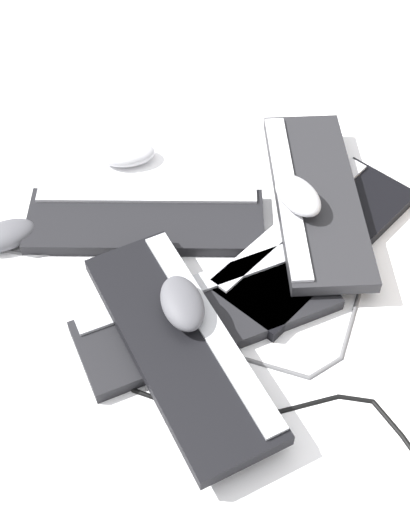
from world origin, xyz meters
TOP-DOWN VIEW (x-y plane):
  - ground_plane at (0.00, 0.00)m, footprint 3.20×3.20m
  - keyboard_0 at (0.04, 0.01)m, footprint 0.41×0.42m
  - keyboard_1 at (-0.18, 0.15)m, footprint 0.46×0.31m
  - keyboard_2 at (-0.12, -0.17)m, footprint 0.28×0.46m
  - keyboard_3 at (-0.26, 0.12)m, footprint 0.46×0.31m
  - keyboard_4 at (0.13, -0.00)m, footprint 0.41×0.42m
  - mouse_0 at (-0.28, -0.27)m, footprint 0.11×0.13m
  - mouse_1 at (-0.22, 0.10)m, footprint 0.12×0.13m
  - mouse_2 at (0.00, -0.39)m, footprint 0.13×0.12m
  - mouse_3 at (0.08, -0.01)m, footprint 0.13×0.12m
  - cable_0 at (0.18, 0.25)m, footprint 0.20×0.56m
  - cable_1 at (0.01, -0.04)m, footprint 0.25×0.74m

SIDE VIEW (x-z plane):
  - ground_plane at x=0.00m, z-range 0.00..0.00m
  - cable_0 at x=0.18m, z-range 0.00..0.01m
  - cable_1 at x=0.01m, z-range 0.00..0.01m
  - keyboard_0 at x=0.04m, z-range 0.00..0.03m
  - keyboard_1 at x=-0.18m, z-range 0.00..0.03m
  - keyboard_2 at x=-0.12m, z-range 0.00..0.03m
  - mouse_0 at x=-0.28m, z-range 0.00..0.04m
  - mouse_2 at x=0.00m, z-range 0.00..0.04m
  - keyboard_3 at x=-0.26m, z-range 0.03..0.06m
  - keyboard_4 at x=0.13m, z-range 0.03..0.06m
  - mouse_1 at x=-0.22m, z-range 0.06..0.10m
  - mouse_3 at x=0.08m, z-range 0.06..0.10m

